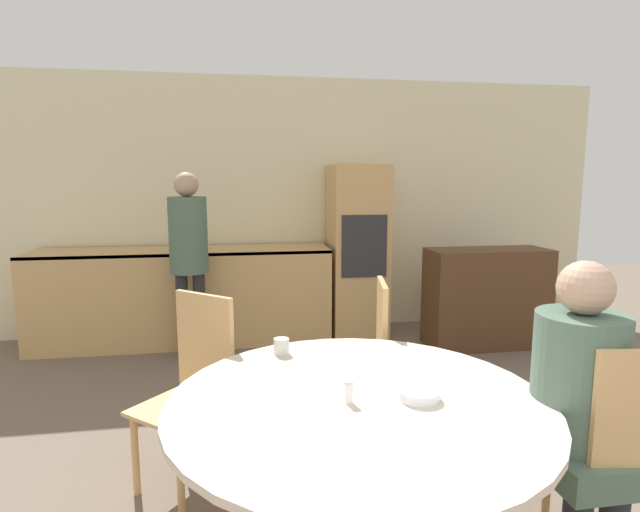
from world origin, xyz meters
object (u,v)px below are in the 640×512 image
at_px(chair_far_right, 367,355).
at_px(oven_unit, 357,251).
at_px(chair_far_left, 194,381).
at_px(person_seated, 581,399).
at_px(chair_near_right, 626,456).
at_px(cup, 281,346).
at_px(dining_table, 358,443).
at_px(sideboard, 486,298).
at_px(bowl_near, 419,395).
at_px(person_standing, 189,245).

bearing_deg(chair_far_right, oven_unit, 178.99).
height_order(chair_far_left, person_seated, person_seated).
xyz_separation_m(chair_near_right, cup, (-1.23, 0.80, 0.23)).
distance_m(dining_table, chair_near_right, 1.01).
distance_m(sideboard, dining_table, 3.13).
bearing_deg(oven_unit, sideboard, -26.93).
relative_size(sideboard, chair_near_right, 1.15).
bearing_deg(person_seated, cup, 147.44).
relative_size(dining_table, cup, 19.23).
relative_size(chair_far_left, cup, 12.77).
bearing_deg(oven_unit, chair_far_right, -101.84).
distance_m(person_seated, bowl_near, 0.62).
distance_m(chair_near_right, cup, 1.48).
bearing_deg(cup, chair_far_left, 156.90).
distance_m(chair_near_right, bowl_near, 0.80).
height_order(chair_far_left, bowl_near, chair_far_left).
bearing_deg(bowl_near, sideboard, 57.57).
height_order(oven_unit, dining_table, oven_unit).
relative_size(chair_near_right, chair_far_right, 1.00).
distance_m(cup, bowl_near, 0.76).
xyz_separation_m(person_seated, bowl_near, (-0.62, 0.10, 0.02)).
relative_size(chair_far_left, person_standing, 0.60).
bearing_deg(oven_unit, dining_table, -103.31).
xyz_separation_m(sideboard, bowl_near, (-1.63, -2.57, 0.28)).
bearing_deg(cup, person_seated, -32.56).
xyz_separation_m(dining_table, cup, (-0.25, 0.55, 0.23)).
bearing_deg(chair_far_left, bowl_near, 0.73).
relative_size(chair_near_right, bowl_near, 6.14).
distance_m(dining_table, chair_far_right, 1.01).
bearing_deg(dining_table, cup, 114.74).
xyz_separation_m(chair_near_right, person_standing, (-1.85, 2.83, 0.48)).
bearing_deg(bowl_near, person_seated, -9.61).
height_order(chair_far_left, chair_far_right, same).
distance_m(chair_far_left, chair_far_right, 1.00).
bearing_deg(person_standing, chair_far_right, -54.33).
relative_size(chair_far_right, cup, 12.77).
xyz_separation_m(person_seated, person_standing, (-1.72, 2.73, 0.28)).
bearing_deg(dining_table, sideboard, 53.59).
xyz_separation_m(chair_near_right, chair_far_left, (-1.67, 0.98, 0.00)).
height_order(sideboard, person_seated, person_seated).
distance_m(chair_near_right, chair_far_right, 1.40).
relative_size(dining_table, person_standing, 0.91).
relative_size(oven_unit, cup, 22.24).
relative_size(dining_table, chair_far_left, 1.51).
bearing_deg(chair_near_right, sideboard, -99.02).
bearing_deg(chair_near_right, dining_table, -5.63).
bearing_deg(chair_near_right, chair_far_right, -51.72).
bearing_deg(oven_unit, chair_near_right, -85.81).
relative_size(cup, bowl_near, 0.48).
height_order(chair_far_left, cup, chair_far_left).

